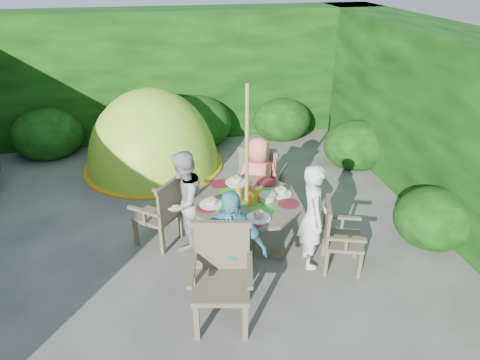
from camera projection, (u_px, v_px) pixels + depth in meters
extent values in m
plane|color=#494641|center=(178.00, 240.00, 5.73)|extent=(60.00, 60.00, 0.00)
cube|color=black|center=(160.00, 75.00, 8.62)|extent=(9.00, 1.00, 2.50)
cube|color=black|center=(466.00, 132.00, 5.83)|extent=(1.00, 9.00, 2.50)
cylinder|color=#463E2E|center=(246.00, 229.00, 5.32)|extent=(0.13, 0.13, 0.75)
cube|color=#463E2E|center=(246.00, 251.00, 5.48)|extent=(0.95, 0.50, 0.07)
cube|color=#463E2E|center=(246.00, 251.00, 5.48)|extent=(0.50, 0.95, 0.07)
cylinder|color=#463E2E|center=(246.00, 201.00, 5.14)|extent=(1.80, 1.80, 0.04)
cylinder|color=green|center=(223.00, 206.00, 5.00)|extent=(0.31, 0.31, 0.00)
cylinder|color=green|center=(263.00, 210.00, 4.91)|extent=(0.31, 0.31, 0.00)
cylinder|color=green|center=(231.00, 190.00, 5.34)|extent=(0.31, 0.31, 0.00)
cylinder|color=green|center=(269.00, 194.00, 5.25)|extent=(0.31, 0.31, 0.00)
cylinder|color=green|center=(246.00, 199.00, 5.13)|extent=(0.31, 0.31, 0.00)
cylinder|color=white|center=(281.00, 194.00, 5.24)|extent=(0.27, 0.27, 0.01)
cylinder|color=white|center=(236.00, 182.00, 5.49)|extent=(0.27, 0.27, 0.01)
cylinder|color=white|center=(211.00, 204.00, 5.01)|extent=(0.27, 0.27, 0.01)
cylinder|color=white|center=(259.00, 218.00, 4.75)|extent=(0.27, 0.27, 0.01)
cylinder|color=#B50C1A|center=(288.00, 204.00, 5.02)|extent=(0.24, 0.24, 0.01)
cylinder|color=#B50C1A|center=(266.00, 182.00, 5.51)|extent=(0.24, 0.24, 0.01)
cylinder|color=#B50C1A|center=(220.00, 184.00, 5.46)|extent=(0.24, 0.24, 0.01)
cylinder|color=#B50C1A|center=(207.00, 208.00, 4.95)|extent=(0.24, 0.24, 0.01)
cylinder|color=#B50C1A|center=(251.00, 222.00, 4.68)|extent=(0.24, 0.24, 0.01)
cylinder|color=#439539|center=(267.00, 197.00, 5.11)|extent=(0.20, 0.20, 0.07)
cylinder|color=olive|center=(247.00, 177.00, 4.98)|extent=(0.06, 0.06, 2.20)
cube|color=#463E2E|center=(343.00, 240.00, 5.09)|extent=(0.56, 0.57, 0.04)
cube|color=#463E2E|center=(360.00, 265.00, 4.99)|extent=(0.06, 0.06, 0.37)
cube|color=#463E2E|center=(356.00, 245.00, 5.33)|extent=(0.06, 0.06, 0.37)
cube|color=#463E2E|center=(326.00, 263.00, 5.03)|extent=(0.06, 0.06, 0.37)
cube|color=#463E2E|center=(324.00, 243.00, 5.37)|extent=(0.06, 0.06, 0.37)
cube|color=#463E2E|center=(327.00, 223.00, 5.00)|extent=(0.17, 0.45, 0.44)
cube|color=#463E2E|center=(347.00, 240.00, 4.80)|extent=(0.43, 0.18, 0.04)
cube|color=#463E2E|center=(343.00, 218.00, 5.21)|extent=(0.43, 0.18, 0.04)
cube|color=#463E2E|center=(157.00, 215.00, 5.54)|extent=(0.68, 0.68, 0.05)
cube|color=#463E2E|center=(155.00, 217.00, 5.88)|extent=(0.07, 0.07, 0.40)
cube|color=#463E2E|center=(136.00, 232.00, 5.55)|extent=(0.07, 0.07, 0.40)
cube|color=#463E2E|center=(181.00, 224.00, 5.72)|extent=(0.07, 0.07, 0.40)
cube|color=#463E2E|center=(162.00, 241.00, 5.38)|extent=(0.07, 0.07, 0.40)
cube|color=#463E2E|center=(170.00, 202.00, 5.32)|extent=(0.34, 0.41, 0.48)
cube|color=#463E2E|center=(167.00, 193.00, 5.64)|extent=(0.41, 0.33, 0.04)
cube|color=#463E2E|center=(144.00, 211.00, 5.25)|extent=(0.41, 0.33, 0.04)
cube|color=#463E2E|center=(263.00, 180.00, 6.30)|extent=(0.74, 0.74, 0.05)
cube|color=#463E2E|center=(282.00, 189.00, 6.52)|extent=(0.07, 0.07, 0.44)
cube|color=#463E2E|center=(254.00, 184.00, 6.68)|extent=(0.07, 0.07, 0.44)
cube|color=#463E2E|center=(272.00, 204.00, 6.15)|extent=(0.07, 0.07, 0.44)
cube|color=#463E2E|center=(243.00, 198.00, 6.30)|extent=(0.07, 0.07, 0.44)
cube|color=#463E2E|center=(258.00, 170.00, 5.97)|extent=(0.48, 0.33, 0.52)
cube|color=#463E2E|center=(281.00, 170.00, 6.12)|extent=(0.33, 0.47, 0.04)
cube|color=#463E2E|center=(246.00, 164.00, 6.30)|extent=(0.33, 0.47, 0.04)
cube|color=#463E2E|center=(222.00, 286.00, 4.26)|extent=(0.66, 0.64, 0.05)
cube|color=#463E2E|center=(197.00, 322.00, 4.16)|extent=(0.06, 0.06, 0.45)
cube|color=#463E2E|center=(245.00, 322.00, 4.16)|extent=(0.06, 0.06, 0.45)
cube|color=#463E2E|center=(201.00, 288.00, 4.58)|extent=(0.06, 0.06, 0.45)
cube|color=#463E2E|center=(245.00, 288.00, 4.58)|extent=(0.06, 0.06, 0.45)
cube|color=#463E2E|center=(222.00, 247.00, 4.35)|extent=(0.56, 0.15, 0.54)
cube|color=#463E2E|center=(192.00, 269.00, 4.16)|extent=(0.16, 0.54, 0.04)
cube|color=#463E2E|center=(250.00, 269.00, 4.16)|extent=(0.16, 0.54, 0.04)
imported|color=silver|center=(313.00, 217.00, 5.03)|extent=(0.37, 0.52, 1.33)
imported|color=#AAA9A5|center=(184.00, 201.00, 5.34)|extent=(0.76, 0.81, 1.32)
imported|color=#F67E65|center=(258.00, 181.00, 5.89)|extent=(0.66, 0.47, 1.27)
imported|color=#4DA6B5|center=(231.00, 247.00, 4.49)|extent=(0.85, 0.65, 1.34)
ellipsoid|color=#ACDD2A|center=(155.00, 166.00, 7.77)|extent=(2.48, 2.48, 2.82)
ellipsoid|color=black|center=(152.00, 186.00, 7.07)|extent=(0.82, 0.48, 0.97)
cylinder|color=orange|center=(154.00, 165.00, 7.76)|extent=(2.47, 2.47, 0.03)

